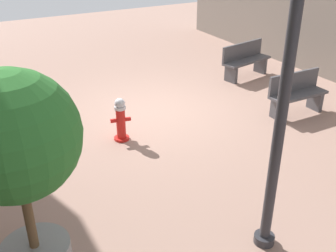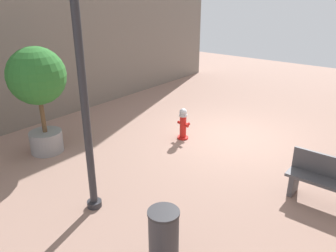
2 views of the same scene
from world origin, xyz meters
name	(u,v)px [view 1 (image 1 of 2)]	position (x,y,z in m)	size (l,w,h in m)	color
ground_plane	(150,112)	(0.00, 0.00, 0.00)	(23.40, 23.40, 0.00)	#9E7A6B
fire_hydrant	(121,119)	(1.09, 0.91, 0.45)	(0.41, 0.38, 0.89)	red
bench_near	(245,60)	(-3.42, -0.85, 0.49)	(1.62, 0.72, 0.95)	#4C4C51
bench_far	(296,94)	(-2.86, 1.67, 0.48)	(1.42, 0.45, 0.95)	#4C4C51
planter_tree	(17,154)	(3.38, 3.76, 1.79)	(1.40, 1.40, 2.70)	gray
street_lamp	(292,40)	(0.55, 4.58, 2.81)	(0.36, 0.36, 4.60)	#2D2D33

